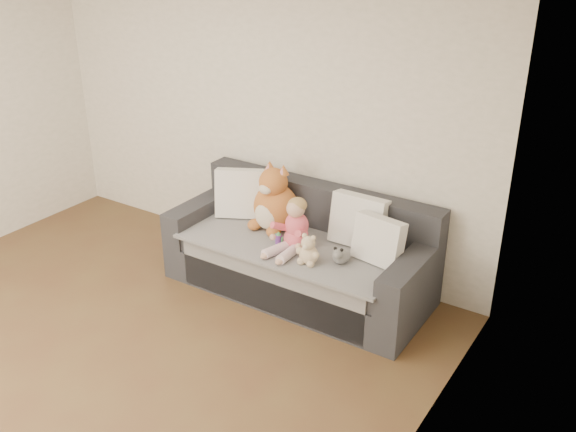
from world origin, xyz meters
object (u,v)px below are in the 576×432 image
Objects in this scene: teddy_bear at (308,252)px; sippy_cup at (279,238)px; toddler at (294,228)px; sofa at (300,256)px; plush_cat at (275,204)px.

sippy_cup is at bearing 155.77° from teddy_bear.
toddler is 0.27m from teddy_bear.
sofa is at bearing 61.61° from sippy_cup.
teddy_bear is at bearing -50.32° from sofa.
sofa is 0.50m from teddy_bear.
sofa is 4.96× the size of toddler.
sofa is 8.80× the size of teddy_bear.
toddler is at bearing -29.12° from plush_cat.
teddy_bear is 2.37× the size of sippy_cup.
sofa is 20.85× the size of sippy_cup.
plush_cat reaches higher than sofa.
sofa is at bearing 110.75° from toddler.
toddler is 1.78× the size of teddy_bear.
sofa reaches higher than teddy_bear.
sippy_cup is (-0.10, -0.18, 0.22)m from sofa.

